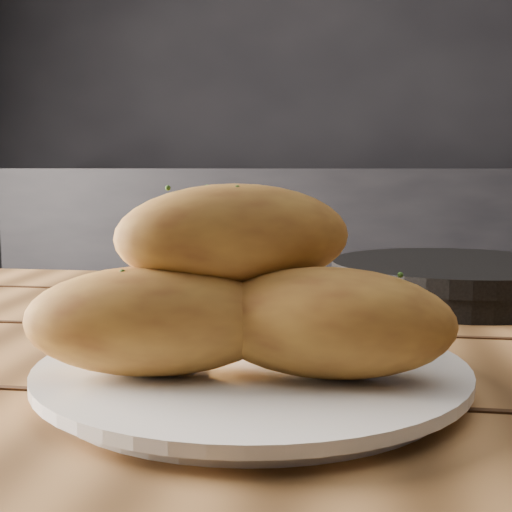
{
  "coord_description": "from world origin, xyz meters",
  "views": [
    {
      "loc": [
        -0.24,
        -0.76,
        0.9
      ],
      "look_at": [
        -0.32,
        -0.26,
        0.84
      ],
      "focal_mm": 50.0,
      "sensor_mm": 36.0,
      "label": 1
    }
  ],
  "objects": [
    {
      "name": "back_wall",
      "position": [
        0.0,
        2.0,
        1.35
      ],
      "size": [
        4.0,
        0.04,
        2.7
      ],
      "primitive_type": "cube",
      "color": "black",
      "rests_on": "ground"
    },
    {
      "name": "counter",
      "position": [
        0.0,
        1.7,
        0.45
      ],
      "size": [
        2.8,
        0.6,
        0.9
      ],
      "primitive_type": "cube",
      "color": "black",
      "rests_on": "ground"
    },
    {
      "name": "table",
      "position": [
        -0.24,
        -0.21,
        0.65
      ],
      "size": [
        1.4,
        0.91,
        0.75
      ],
      "color": "olive",
      "rests_on": "ground"
    },
    {
      "name": "plate",
      "position": [
        -0.32,
        -0.28,
        0.76
      ],
      "size": [
        0.3,
        0.3,
        0.02
      ],
      "color": "white",
      "rests_on": "table"
    },
    {
      "name": "bread_rolls",
      "position": [
        -0.32,
        -0.28,
        0.82
      ],
      "size": [
        0.28,
        0.23,
        0.12
      ],
      "color": "gold",
      "rests_on": "plate"
    },
    {
      "name": "skillet",
      "position": [
        -0.13,
        0.08,
        0.77
      ],
      "size": [
        0.41,
        0.28,
        0.05
      ],
      "color": "black",
      "rests_on": "table"
    }
  ]
}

